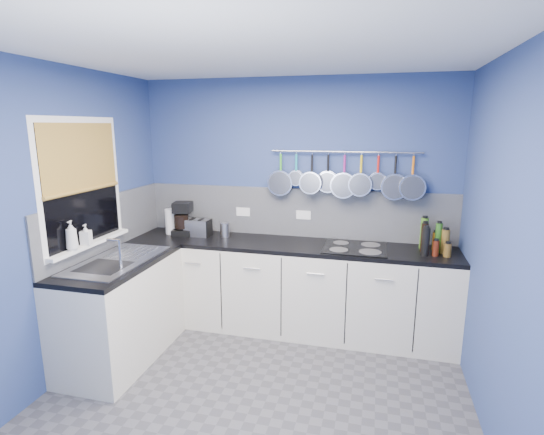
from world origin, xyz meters
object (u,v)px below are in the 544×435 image
at_px(soap_bottle_a, 71,235).
at_px(toaster, 197,228).
at_px(paper_towel, 171,221).
at_px(canister, 225,230).
at_px(coffee_maker, 182,219).
at_px(hob, 355,248).
at_px(soap_bottle_b, 86,234).

distance_m(soap_bottle_a, toaster, 1.32).
height_order(paper_towel, canister, paper_towel).
relative_size(coffee_maker, hob, 0.59).
distance_m(paper_towel, hob, 1.94).
distance_m(soap_bottle_a, hob, 2.46).
height_order(soap_bottle_a, paper_towel, soap_bottle_a).
height_order(paper_towel, coffee_maker, coffee_maker).
bearing_deg(soap_bottle_b, soap_bottle_a, -90.00).
bearing_deg(coffee_maker, soap_bottle_a, -119.27).
relative_size(soap_bottle_a, hob, 0.41).
height_order(soap_bottle_a, hob, soap_bottle_a).
bearing_deg(soap_bottle_a, canister, 55.58).
xyz_separation_m(soap_bottle_a, hob, (2.18, 1.11, -0.26)).
distance_m(soap_bottle_a, canister, 1.50).
bearing_deg(canister, toaster, -172.09).
height_order(soap_bottle_a, toaster, soap_bottle_a).
relative_size(soap_bottle_a, canister, 1.67).
height_order(coffee_maker, toaster, coffee_maker).
distance_m(soap_bottle_b, coffee_maker, 1.08).
bearing_deg(canister, hob, -4.82).
bearing_deg(coffee_maker, paper_towel, 162.07).
xyz_separation_m(soap_bottle_a, canister, (0.84, 1.22, -0.20)).
distance_m(soap_bottle_b, hob, 2.38).
bearing_deg(coffee_maker, hob, -13.27).
height_order(canister, hob, canister).
relative_size(soap_bottle_b, hob, 0.29).
bearing_deg(soap_bottle_a, paper_towel, 78.49).
relative_size(soap_bottle_a, coffee_maker, 0.69).
bearing_deg(paper_towel, coffee_maker, -6.76).
distance_m(coffee_maker, canister, 0.47).
xyz_separation_m(soap_bottle_a, coffee_maker, (0.38, 1.18, -0.10)).
bearing_deg(toaster, paper_towel, 178.93).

